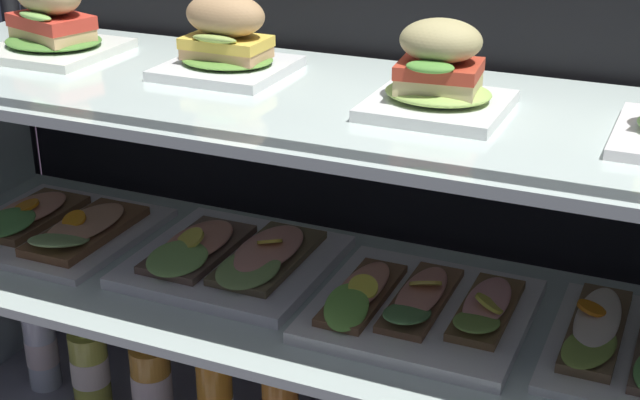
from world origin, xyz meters
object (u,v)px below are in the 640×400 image
at_px(juice_bottle_tucked_behind, 41,347).
at_px(juice_bottle_front_fourth, 90,367).
at_px(plated_roll_sandwich_mid_right, 226,43).
at_px(open_sandwich_tray_center, 55,226).
at_px(plated_roll_sandwich_left_of_center, 438,78).
at_px(open_sandwich_tray_mid_right, 232,257).
at_px(juice_bottle_back_right, 152,382).
at_px(open_sandwich_tray_mid_left, 421,306).
at_px(plated_roll_sandwich_mid_left, 51,24).

distance_m(juice_bottle_tucked_behind, juice_bottle_front_fourth, 0.13).
xyz_separation_m(plated_roll_sandwich_mid_right, open_sandwich_tray_center, (-0.32, -0.05, -0.34)).
relative_size(plated_roll_sandwich_left_of_center, juice_bottle_front_fourth, 0.86).
distance_m(open_sandwich_tray_mid_right, juice_bottle_back_right, 0.32).
xyz_separation_m(open_sandwich_tray_mid_right, juice_bottle_tucked_behind, (-0.42, 0.01, -0.28)).
relative_size(juice_bottle_front_fourth, juice_bottle_back_right, 0.94).
relative_size(plated_roll_sandwich_mid_right, open_sandwich_tray_center, 0.59).
bearing_deg(open_sandwich_tray_mid_left, juice_bottle_front_fourth, 178.80).
relative_size(plated_roll_sandwich_mid_left, plated_roll_sandwich_left_of_center, 1.07).
bearing_deg(plated_roll_sandwich_left_of_center, juice_bottle_back_right, 178.06).
bearing_deg(open_sandwich_tray_center, juice_bottle_back_right, 1.68).
distance_m(plated_roll_sandwich_left_of_center, juice_bottle_back_right, 0.78).
distance_m(open_sandwich_tray_center, open_sandwich_tray_mid_right, 0.33).
relative_size(open_sandwich_tray_mid_right, juice_bottle_front_fourth, 1.47).
bearing_deg(open_sandwich_tray_center, plated_roll_sandwich_mid_right, 8.14).
relative_size(plated_roll_sandwich_left_of_center, open_sandwich_tray_mid_right, 0.59).
bearing_deg(plated_roll_sandwich_mid_right, plated_roll_sandwich_left_of_center, -9.63).
relative_size(plated_roll_sandwich_mid_left, juice_bottle_back_right, 0.87).
distance_m(plated_roll_sandwich_left_of_center, juice_bottle_front_fourth, 0.87).
relative_size(open_sandwich_tray_center, juice_bottle_back_right, 1.38).
bearing_deg(plated_roll_sandwich_mid_right, juice_bottle_back_right, -165.10).
bearing_deg(juice_bottle_tucked_behind, plated_roll_sandwich_mid_left, 7.52).
bearing_deg(open_sandwich_tray_center, plated_roll_sandwich_left_of_center, -1.03).
xyz_separation_m(open_sandwich_tray_mid_left, juice_bottle_back_right, (-0.49, 0.02, -0.27)).
bearing_deg(juice_bottle_front_fourth, plated_roll_sandwich_mid_right, 8.80).
xyz_separation_m(plated_roll_sandwich_mid_right, open_sandwich_tray_mid_left, (0.33, -0.06, -0.34)).
bearing_deg(juice_bottle_front_fourth, juice_bottle_back_right, 1.26).
relative_size(plated_roll_sandwich_mid_left, open_sandwich_tray_mid_right, 0.63).
bearing_deg(open_sandwich_tray_mid_left, plated_roll_sandwich_mid_left, 175.90).
height_order(plated_roll_sandwich_left_of_center, open_sandwich_tray_mid_left, plated_roll_sandwich_left_of_center).
bearing_deg(plated_roll_sandwich_mid_left, open_sandwich_tray_center, -109.60).
relative_size(plated_roll_sandwich_left_of_center, juice_bottle_back_right, 0.81).
bearing_deg(juice_bottle_tucked_behind, open_sandwich_tray_mid_left, -2.52).
bearing_deg(juice_bottle_tucked_behind, open_sandwich_tray_mid_right, -1.08).
xyz_separation_m(plated_roll_sandwich_mid_right, plated_roll_sandwich_left_of_center, (0.34, -0.06, -0.00)).
height_order(open_sandwich_tray_center, open_sandwich_tray_mid_right, open_sandwich_tray_mid_right).
bearing_deg(plated_roll_sandwich_left_of_center, open_sandwich_tray_mid_left, 172.85).
bearing_deg(plated_roll_sandwich_mid_left, plated_roll_sandwich_left_of_center, -4.14).
height_order(open_sandwich_tray_mid_left, juice_bottle_tucked_behind, open_sandwich_tray_mid_left).
xyz_separation_m(open_sandwich_tray_mid_right, juice_bottle_back_right, (-0.17, -0.01, -0.27)).
bearing_deg(plated_roll_sandwich_mid_right, plated_roll_sandwich_mid_left, -177.99).
bearing_deg(plated_roll_sandwich_mid_right, juice_bottle_tucked_behind, -176.63).
relative_size(plated_roll_sandwich_mid_left, plated_roll_sandwich_mid_right, 1.06).
xyz_separation_m(open_sandwich_tray_mid_right, juice_bottle_front_fourth, (-0.30, -0.01, -0.28)).
height_order(plated_roll_sandwich_left_of_center, open_sandwich_tray_mid_right, plated_roll_sandwich_left_of_center).
relative_size(plated_roll_sandwich_mid_right, juice_bottle_tucked_behind, 0.90).
xyz_separation_m(plated_roll_sandwich_left_of_center, open_sandwich_tray_mid_left, (-0.01, 0.00, -0.34)).
distance_m(open_sandwich_tray_center, juice_bottle_front_fourth, 0.28).
distance_m(plated_roll_sandwich_mid_right, open_sandwich_tray_center, 0.47).
relative_size(open_sandwich_tray_center, open_sandwich_tray_mid_left, 1.00).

